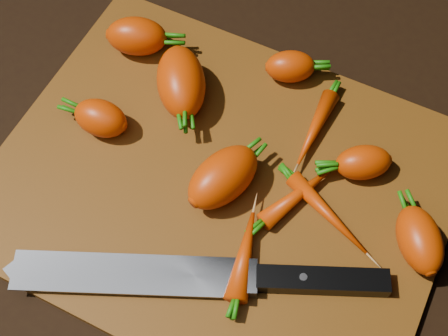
% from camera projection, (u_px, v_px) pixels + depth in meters
% --- Properties ---
extents(ground, '(2.00, 2.00, 0.01)m').
position_uv_depth(ground, '(220.00, 189.00, 0.72)').
color(ground, black).
extents(cutting_board, '(0.50, 0.40, 0.01)m').
position_uv_depth(cutting_board, '(220.00, 185.00, 0.71)').
color(cutting_board, brown).
rests_on(cutting_board, ground).
extents(carrot_0, '(0.09, 0.07, 0.05)m').
position_uv_depth(carrot_0, '(137.00, 36.00, 0.77)').
color(carrot_0, '#C13300').
rests_on(carrot_0, cutting_board).
extents(carrot_1, '(0.07, 0.05, 0.04)m').
position_uv_depth(carrot_1, '(101.00, 118.00, 0.72)').
color(carrot_1, '#C13300').
rests_on(carrot_1, cutting_board).
extents(carrot_2, '(0.10, 0.11, 0.06)m').
position_uv_depth(carrot_2, '(181.00, 82.00, 0.73)').
color(carrot_2, '#C13300').
rests_on(carrot_2, cutting_board).
extents(carrot_3, '(0.08, 0.10, 0.05)m').
position_uv_depth(carrot_3, '(223.00, 177.00, 0.67)').
color(carrot_3, '#C13300').
rests_on(carrot_3, cutting_board).
extents(carrot_4, '(0.07, 0.07, 0.04)m').
position_uv_depth(carrot_4, '(363.00, 162.00, 0.69)').
color(carrot_4, '#C13300').
rests_on(carrot_4, cutting_board).
extents(carrot_5, '(0.07, 0.06, 0.04)m').
position_uv_depth(carrot_5, '(290.00, 67.00, 0.75)').
color(carrot_5, '#C13300').
rests_on(carrot_5, cutting_board).
extents(carrot_6, '(0.08, 0.09, 0.04)m').
position_uv_depth(carrot_6, '(420.00, 240.00, 0.64)').
color(carrot_6, '#C13300').
rests_on(carrot_6, cutting_board).
extents(carrot_7, '(0.06, 0.10, 0.02)m').
position_uv_depth(carrot_7, '(299.00, 194.00, 0.68)').
color(carrot_7, '#C13300').
rests_on(carrot_7, cutting_board).
extents(carrot_8, '(0.11, 0.07, 0.02)m').
position_uv_depth(carrot_8, '(328.00, 214.00, 0.67)').
color(carrot_8, '#C13300').
rests_on(carrot_8, cutting_board).
extents(carrot_9, '(0.05, 0.10, 0.03)m').
position_uv_depth(carrot_9, '(244.00, 255.00, 0.65)').
color(carrot_9, '#C13300').
rests_on(carrot_9, cutting_board).
extents(carrot_10, '(0.02, 0.10, 0.02)m').
position_uv_depth(carrot_10, '(315.00, 129.00, 0.72)').
color(carrot_10, '#C13300').
rests_on(carrot_10, cutting_board).
extents(knife, '(0.37, 0.19, 0.02)m').
position_uv_depth(knife, '(150.00, 275.00, 0.64)').
color(knife, gray).
rests_on(knife, cutting_board).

